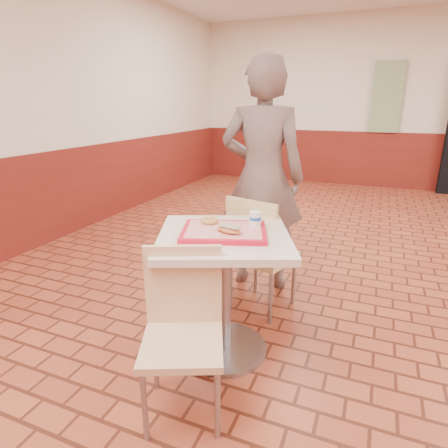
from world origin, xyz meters
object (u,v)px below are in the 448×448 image
at_px(serving_tray, 224,231).
at_px(ring_donut, 209,220).
at_px(paper_cup, 255,219).
at_px(chair_main_front, 183,323).
at_px(chair_main_back, 258,249).
at_px(main_table, 224,274).
at_px(customer, 262,178).
at_px(long_john_donut, 229,230).

bearing_deg(serving_tray, ring_donut, 150.56).
relative_size(serving_tray, paper_cup, 5.59).
xyz_separation_m(chair_main_front, chair_main_back, (0.07, 1.03, 0.02)).
xyz_separation_m(chair_main_front, ring_donut, (-0.10, 0.54, 0.37)).
relative_size(chair_main_front, serving_tray, 1.76).
height_order(main_table, ring_donut, ring_donut).
relative_size(chair_main_front, paper_cup, 9.82).
distance_m(main_table, paper_cup, 0.38).
height_order(chair_main_front, customer, customer).
bearing_deg(long_john_donut, chair_main_back, 90.95).
relative_size(chair_main_back, long_john_donut, 5.72).
relative_size(chair_main_back, paper_cup, 10.31).
bearing_deg(long_john_donut, paper_cup, 62.36).
bearing_deg(customer, chair_main_back, 97.89).
distance_m(main_table, chair_main_back, 0.56).
xyz_separation_m(chair_main_front, serving_tray, (0.03, 0.47, 0.33)).
relative_size(chair_main_back, serving_tray, 1.84).
height_order(chair_main_back, paper_cup, paper_cup).
xyz_separation_m(main_table, paper_cup, (0.15, 0.12, 0.33)).
bearing_deg(main_table, customer, 94.59).
distance_m(chair_main_front, paper_cup, 0.73).
bearing_deg(ring_donut, paper_cup, 11.14).
relative_size(chair_main_front, ring_donut, 8.09).
distance_m(chair_main_front, long_john_donut, 0.56).
distance_m(main_table, ring_donut, 0.34).
bearing_deg(customer, ring_donut, 80.19).
bearing_deg(chair_main_front, ring_donut, 76.28).
bearing_deg(main_table, serving_tray, 26.57).
xyz_separation_m(chair_main_front, long_john_donut, (0.08, 0.41, 0.37)).
bearing_deg(customer, main_table, 87.35).
distance_m(ring_donut, long_john_donut, 0.22).
relative_size(serving_tray, long_john_donut, 3.10).
height_order(main_table, chair_main_back, chair_main_back).
height_order(customer, ring_donut, customer).
height_order(main_table, long_john_donut, long_john_donut).
bearing_deg(chair_main_front, chair_main_back, 62.21).
bearing_deg(chair_main_front, customer, 68.20).
relative_size(serving_tray, ring_donut, 4.61).
distance_m(chair_main_front, serving_tray, 0.58).
distance_m(main_table, chair_main_front, 0.48).
xyz_separation_m(ring_donut, paper_cup, (0.27, 0.05, 0.03)).
height_order(main_table, serving_tray, serving_tray).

